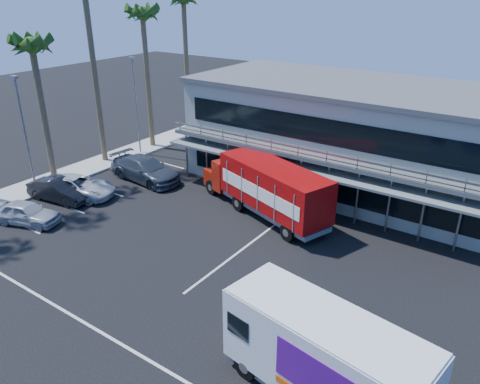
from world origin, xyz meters
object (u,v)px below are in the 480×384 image
Objects in this scene: red_truck at (266,187)px; white_van at (324,358)px; parked_car_b at (59,190)px; parked_car_a at (26,213)px.

white_van reaches higher than red_truck.
parked_car_b is (-21.73, 5.05, -1.13)m from white_van.
white_van is 22.34m from parked_car_b.
white_van is 1.66× the size of parked_car_b.
parked_car_a is 3.43m from parked_car_b.
red_truck reaches higher than parked_car_a.
parked_car_a is at bearing -167.50° from parked_car_b.
white_van is 1.83× the size of parked_car_a.
red_truck is 14.70m from parked_car_a.
white_van reaches higher than parked_car_b.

